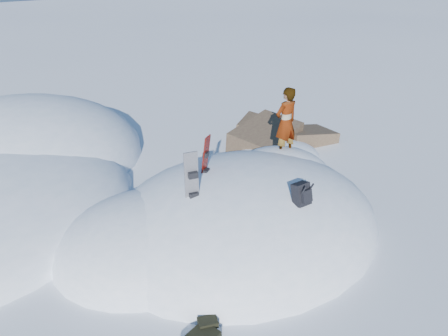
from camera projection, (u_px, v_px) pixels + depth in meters
ground at (243, 227)px, 10.71m from camera, size 120.00×120.00×0.00m
snow_mound at (231, 225)px, 10.79m from camera, size 8.00×6.00×3.00m
rock_outcrop at (275, 150)px, 14.83m from camera, size 4.68×4.41×1.68m
snowboard_red at (205, 164)px, 10.19m from camera, size 0.35×0.33×1.47m
snowboard_dark at (192, 187)px, 9.29m from camera, size 0.32×0.21×1.65m
backpack at (302, 194)px, 9.15m from camera, size 0.36×0.42×0.57m
person at (286, 122)px, 11.68m from camera, size 0.71×0.47×1.93m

